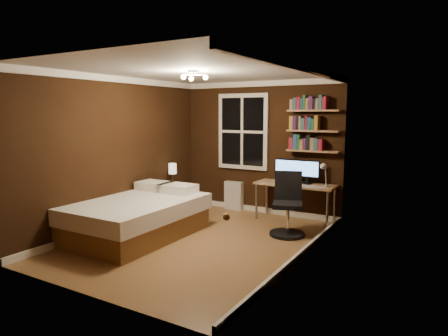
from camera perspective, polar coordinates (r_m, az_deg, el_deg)
The scene contains 24 objects.
floor at distance 6.12m, azimuth -3.61°, elevation -10.34°, with size 4.20×4.20×0.00m, color brown.
wall_back at distance 7.67m, azimuth 5.14°, elevation 2.90°, with size 3.20×0.04×2.50m, color black.
wall_left at distance 6.87m, azimuth -14.84°, elevation 2.10°, with size 0.04×4.20×2.50m, color black.
wall_right at distance 5.13m, azimuth 11.25°, elevation 0.34°, with size 0.04×4.20×2.50m, color black.
ceiling at distance 5.84m, azimuth -3.82°, elevation 13.66°, with size 3.20×4.20×0.02m, color white.
window at distance 7.77m, azimuth 2.71°, elevation 5.21°, with size 1.06×0.06×1.46m, color white.
door at distance 3.77m, azimuth 3.17°, elevation -5.70°, with size 0.03×0.82×2.05m, color black, non-canonical shape.
door_knob at distance 3.54m, azimuth 0.34°, elevation -7.01°, with size 0.06×0.06×0.06m, color #C48C3E.
ceiling_fixture at distance 5.75m, azimuth -4.39°, elevation 12.75°, with size 0.44×0.44×0.18m, color beige, non-canonical shape.
bookshelf_lower at distance 7.16m, azimuth 12.56°, elevation 2.40°, with size 0.92×0.22×0.03m, color #A3754F.
books_row_lower at distance 7.15m, azimuth 12.59°, elevation 3.43°, with size 0.54×0.16×0.23m, color maroon, non-canonical shape.
bookshelf_middle at distance 7.14m, azimuth 12.64°, elevation 5.20°, with size 0.92×0.22×0.03m, color #A3754F.
books_row_middle at distance 7.13m, azimuth 12.68°, elevation 6.24°, with size 0.54×0.16×0.23m, color navy, non-canonical shape.
bookshelf_upper at distance 7.13m, azimuth 12.73°, elevation 8.01°, with size 0.92×0.22×0.03m, color #A3754F.
books_row_upper at distance 7.13m, azimuth 12.76°, elevation 9.05°, with size 0.66×0.16×0.23m, color #275B36, non-canonical shape.
bed at distance 6.42m, azimuth -12.53°, elevation -6.76°, with size 1.54×2.13×0.72m.
nightstand at distance 7.78m, azimuth -7.29°, elevation -4.44°, with size 0.42×0.42×0.52m, color brown.
bedside_lamp at distance 7.69m, azimuth -7.35°, elevation -0.95°, with size 0.15×0.15×0.43m, color beige, non-canonical shape.
radiator at distance 7.94m, azimuth 1.42°, elevation -3.96°, with size 0.37×0.13×0.56m, color #BCBCB7.
desk at distance 7.17m, azimuth 10.13°, elevation -2.70°, with size 1.41×0.53×0.67m.
monitor_left at distance 7.26m, azimuth 8.89°, elevation -0.35°, with size 0.44×0.12×0.42m, color black, non-canonical shape.
monitor_right at distance 7.13m, azimuth 11.83°, elevation -0.58°, with size 0.44×0.12×0.42m, color black, non-canonical shape.
desk_lamp at distance 6.82m, azimuth 14.15°, elevation -0.94°, with size 0.14×0.32×0.44m, color silver, non-canonical shape.
office_chair at distance 6.38m, azimuth 9.06°, elevation -6.11°, with size 0.57×0.57×1.00m.
Camera 1 is at (3.26, -4.81, 1.91)m, focal length 32.00 mm.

